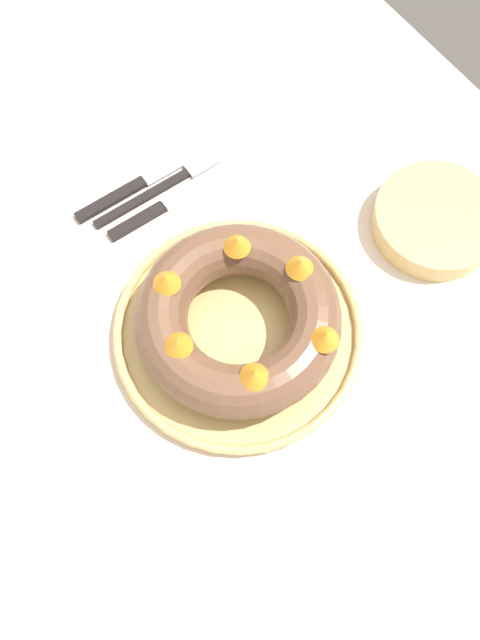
{
  "coord_description": "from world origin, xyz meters",
  "views": [
    {
      "loc": [
        0.23,
        -0.14,
        1.5
      ],
      "look_at": [
        0.0,
        0.02,
        0.81
      ],
      "focal_mm": 35.0,
      "sensor_mm": 36.0,
      "label": 1
    }
  ],
  "objects_px": {
    "fork": "(171,183)",
    "cake_knife": "(162,207)",
    "serving_knife": "(142,183)",
    "side_bowl": "(435,220)",
    "bundt_cake": "(240,320)",
    "serving_dish": "(240,332)"
  },
  "relations": [
    {
      "from": "serving_knife",
      "to": "side_bowl",
      "type": "relative_size",
      "value": 1.44
    },
    {
      "from": "bundt_cake",
      "to": "cake_knife",
      "type": "xyz_separation_m",
      "value": [
        -0.21,
        0.02,
        -0.05
      ]
    },
    {
      "from": "cake_knife",
      "to": "fork",
      "type": "bearing_deg",
      "value": 134.18
    },
    {
      "from": "serving_knife",
      "to": "side_bowl",
      "type": "xyz_separation_m",
      "value": [
        0.28,
        0.28,
        0.01
      ]
    },
    {
      "from": "bundt_cake",
      "to": "fork",
      "type": "distance_m",
      "value": 0.25
    },
    {
      "from": "bundt_cake",
      "to": "fork",
      "type": "bearing_deg",
      "value": 168.34
    },
    {
      "from": "fork",
      "to": "cake_knife",
      "type": "distance_m",
      "value": 0.04
    },
    {
      "from": "serving_dish",
      "to": "side_bowl",
      "type": "bearing_deg",
      "value": 86.17
    },
    {
      "from": "bundt_cake",
      "to": "serving_knife",
      "type": "bearing_deg",
      "value": 176.33
    },
    {
      "from": "serving_knife",
      "to": "side_bowl",
      "type": "height_order",
      "value": "side_bowl"
    },
    {
      "from": "serving_knife",
      "to": "cake_knife",
      "type": "bearing_deg",
      "value": 7.4
    },
    {
      "from": "bundt_cake",
      "to": "side_bowl",
      "type": "bearing_deg",
      "value": 86.16
    },
    {
      "from": "bundt_cake",
      "to": "cake_knife",
      "type": "distance_m",
      "value": 0.22
    },
    {
      "from": "serving_dish",
      "to": "cake_knife",
      "type": "height_order",
      "value": "serving_dish"
    },
    {
      "from": "bundt_cake",
      "to": "side_bowl",
      "type": "relative_size",
      "value": 1.48
    },
    {
      "from": "fork",
      "to": "serving_knife",
      "type": "distance_m",
      "value": 0.04
    },
    {
      "from": "fork",
      "to": "serving_knife",
      "type": "bearing_deg",
      "value": -119.78
    },
    {
      "from": "serving_dish",
      "to": "fork",
      "type": "height_order",
      "value": "serving_dish"
    },
    {
      "from": "fork",
      "to": "bundt_cake",
      "type": "bearing_deg",
      "value": -6.52
    },
    {
      "from": "bundt_cake",
      "to": "cake_knife",
      "type": "relative_size",
      "value": 1.32
    },
    {
      "from": "fork",
      "to": "side_bowl",
      "type": "bearing_deg",
      "value": 49.27
    },
    {
      "from": "fork",
      "to": "side_bowl",
      "type": "distance_m",
      "value": 0.36
    }
  ]
}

